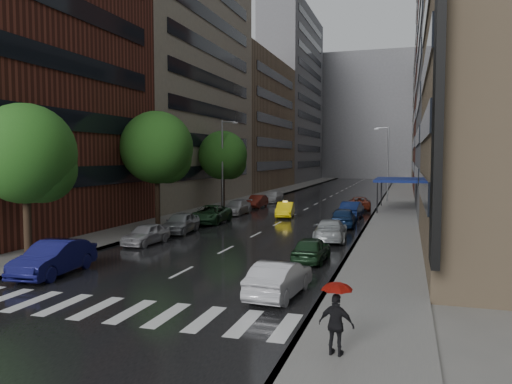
% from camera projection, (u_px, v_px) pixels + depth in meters
% --- Properties ---
extents(ground, '(220.00, 220.00, 0.00)m').
position_uv_depth(ground, '(138.00, 295.00, 19.69)').
color(ground, gray).
rests_on(ground, ground).
extents(road, '(14.00, 140.00, 0.01)m').
position_uv_depth(road, '(329.00, 197.00, 67.40)').
color(road, black).
rests_on(road, ground).
extents(sidewalk_left, '(4.00, 140.00, 0.15)m').
position_uv_depth(sidewalk_left, '(265.00, 195.00, 70.01)').
color(sidewalk_left, gray).
rests_on(sidewalk_left, ground).
extents(sidewalk_right, '(4.00, 140.00, 0.15)m').
position_uv_depth(sidewalk_right, '(398.00, 198.00, 64.78)').
color(sidewalk_right, gray).
rests_on(sidewalk_right, ground).
extents(crosswalk, '(13.15, 2.80, 0.01)m').
position_uv_depth(crosswalk, '(114.00, 310.00, 17.72)').
color(crosswalk, silver).
rests_on(crosswalk, ground).
extents(buildings_left, '(8.00, 108.00, 38.00)m').
position_uv_depth(buildings_left, '(244.00, 91.00, 79.03)').
color(buildings_left, maroon).
rests_on(buildings_left, ground).
extents(buildings_right, '(8.05, 109.10, 36.00)m').
position_uv_depth(buildings_right, '(447.00, 87.00, 68.39)').
color(buildings_right, '#937A5B').
rests_on(buildings_right, ground).
extents(building_far, '(40.00, 14.00, 32.00)m').
position_uv_depth(building_far, '(369.00, 117.00, 131.18)').
color(building_far, slate).
rests_on(building_far, ground).
extents(tree_near, '(5.13, 5.13, 8.18)m').
position_uv_depth(tree_near, '(25.00, 154.00, 25.43)').
color(tree_near, '#382619').
rests_on(tree_near, ground).
extents(tree_mid, '(5.66, 5.66, 9.01)m').
position_uv_depth(tree_mid, '(157.00, 148.00, 38.74)').
color(tree_mid, '#382619').
rests_on(tree_mid, ground).
extents(tree_far, '(5.16, 5.16, 8.22)m').
position_uv_depth(tree_far, '(223.00, 155.00, 52.56)').
color(tree_far, '#382619').
rests_on(tree_far, ground).
extents(taxi, '(1.97, 4.24, 1.35)m').
position_uv_depth(taxi, '(285.00, 210.00, 45.15)').
color(taxi, yellow).
rests_on(taxi, ground).
extents(parked_cars_left, '(2.60, 43.69, 1.58)m').
position_uv_depth(parked_cars_left, '(211.00, 214.00, 41.30)').
color(parked_cars_left, '#11124F').
rests_on(parked_cars_left, ground).
extents(parked_cars_right, '(2.66, 38.39, 1.55)m').
position_uv_depth(parked_cars_right, '(341.00, 220.00, 37.13)').
color(parked_cars_right, '#ADABB1').
rests_on(parked_cars_right, ground).
extents(ped_red_umbrella, '(1.03, 0.82, 2.01)m').
position_uv_depth(ped_red_umbrella, '(337.00, 312.00, 13.22)').
color(ped_red_umbrella, black).
rests_on(ped_red_umbrella, sidewalk_right).
extents(street_lamp_left, '(1.74, 0.22, 9.00)m').
position_uv_depth(street_lamp_left, '(223.00, 163.00, 50.22)').
color(street_lamp_left, gray).
rests_on(street_lamp_left, sidewalk_left).
extents(street_lamp_right, '(1.74, 0.22, 9.00)m').
position_uv_depth(street_lamp_right, '(387.00, 162.00, 60.05)').
color(street_lamp_right, gray).
rests_on(street_lamp_right, sidewalk_right).
extents(awning, '(4.00, 8.00, 3.12)m').
position_uv_depth(awning, '(396.00, 180.00, 50.26)').
color(awning, navy).
rests_on(awning, sidewalk_right).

